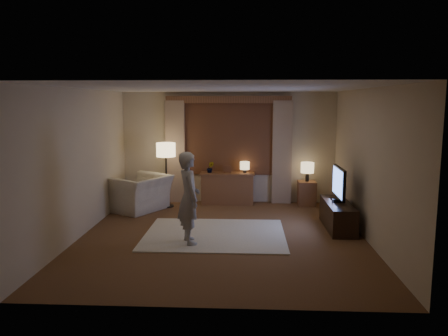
# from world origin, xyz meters

# --- Properties ---
(room) EXTENTS (5.04, 5.54, 2.64)m
(room) POSITION_xyz_m (0.00, 0.50, 1.33)
(room) COLOR brown
(room) RESTS_ON ground
(rug) EXTENTS (2.50, 2.00, 0.02)m
(rug) POSITION_xyz_m (-0.14, 0.07, 0.01)
(rug) COLOR white
(rug) RESTS_ON floor
(sideboard) EXTENTS (1.20, 0.40, 0.70)m
(sideboard) POSITION_xyz_m (-0.01, 2.50, 0.35)
(sideboard) COLOR brown
(sideboard) RESTS_ON floor
(picture_frame) EXTENTS (0.16, 0.02, 0.20)m
(picture_frame) POSITION_xyz_m (-0.01, 2.50, 0.80)
(picture_frame) COLOR brown
(picture_frame) RESTS_ON sideboard
(plant) EXTENTS (0.17, 0.13, 0.30)m
(plant) POSITION_xyz_m (-0.41, 2.50, 0.85)
(plant) COLOR #999999
(plant) RESTS_ON sideboard
(table_lamp_sideboard) EXTENTS (0.22, 0.22, 0.30)m
(table_lamp_sideboard) POSITION_xyz_m (0.39, 2.50, 0.90)
(table_lamp_sideboard) COLOR black
(table_lamp_sideboard) RESTS_ON sideboard
(floor_lamp) EXTENTS (0.43, 0.43, 1.46)m
(floor_lamp) POSITION_xyz_m (-1.38, 2.14, 1.23)
(floor_lamp) COLOR black
(floor_lamp) RESTS_ON floor
(armchair) EXTENTS (1.49, 1.54, 0.77)m
(armchair) POSITION_xyz_m (-1.91, 1.79, 0.38)
(armchair) COLOR beige
(armchair) RESTS_ON floor
(side_table) EXTENTS (0.40, 0.40, 0.56)m
(side_table) POSITION_xyz_m (1.82, 2.45, 0.28)
(side_table) COLOR brown
(side_table) RESTS_ON floor
(table_lamp_side) EXTENTS (0.30, 0.30, 0.44)m
(table_lamp_side) POSITION_xyz_m (1.82, 2.45, 0.87)
(table_lamp_side) COLOR black
(table_lamp_side) RESTS_ON side_table
(tv_stand) EXTENTS (0.45, 1.40, 0.50)m
(tv_stand) POSITION_xyz_m (2.15, 0.60, 0.25)
(tv_stand) COLOR black
(tv_stand) RESTS_ON floor
(tv) EXTENTS (0.23, 0.92, 0.67)m
(tv) POSITION_xyz_m (2.15, 0.60, 0.87)
(tv) COLOR black
(tv) RESTS_ON tv_stand
(person) EXTENTS (0.55, 0.66, 1.54)m
(person) POSITION_xyz_m (-0.53, -0.44, 0.79)
(person) COLOR #B1ABA3
(person) RESTS_ON rug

